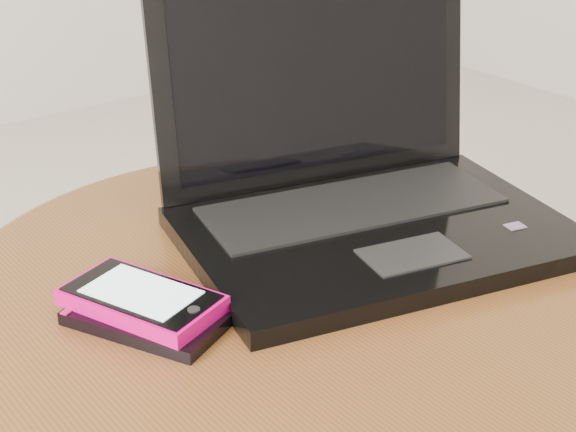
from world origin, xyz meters
TOP-DOWN VIEW (x-y plane):
  - table at (0.07, 0.10)m, footprint 0.61×0.61m
  - laptop at (0.19, 0.14)m, footprint 0.40×0.35m
  - phone_black at (-0.06, 0.10)m, footprint 0.11×0.14m
  - phone_pink at (-0.06, 0.11)m, footprint 0.11×0.14m

SIDE VIEW (x-z plane):
  - table at x=0.07m, z-range 0.14..0.62m
  - phone_black at x=-0.06m, z-range 0.48..0.50m
  - phone_pink at x=-0.06m, z-range 0.49..0.51m
  - laptop at x=0.19m, z-range 0.41..0.64m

